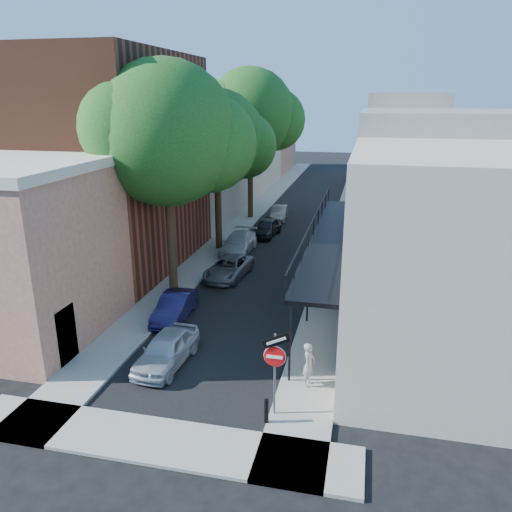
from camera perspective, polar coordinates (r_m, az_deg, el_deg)
The scene contains 19 objects.
ground at distance 16.61m, azimuth -9.91°, elevation -18.15°, with size 160.00×160.00×0.00m, color black.
road_surface at distance 43.74m, azimuth 5.16°, elevation 4.96°, with size 6.00×64.00×0.01m, color black.
sidewalk_left at distance 44.42m, azimuth 0.02°, elevation 5.31°, with size 2.00×64.00×0.12m, color gray.
sidewalk_right at distance 43.40m, azimuth 10.41°, elevation 4.71°, with size 2.00×64.00×0.12m, color gray.
sidewalk_cross at distance 15.85m, azimuth -11.38°, elevation -19.99°, with size 12.00×2.00×0.12m, color gray.
buildings_left at distance 43.92m, azimuth -7.24°, elevation 11.48°, with size 10.10×59.10×12.00m.
buildings_right at distance 42.25m, azimuth 17.58°, elevation 9.85°, with size 9.80×55.00×10.00m.
sign_post at distance 15.50m, azimuth 2.18°, elevation -11.77°, with size 0.89×0.17×2.99m.
bollard at distance 15.95m, azimuth 1.20°, elevation -17.27°, with size 0.14×0.14×0.80m, color black.
oak_near at distance 24.33m, azimuth -9.07°, elevation 13.34°, with size 7.48×6.80×11.42m.
oak_mid at distance 31.93m, azimuth -3.73°, elevation 13.06°, with size 6.60×6.00×10.20m.
oak_far at distance 40.58m, azimuth 0.06°, elevation 15.80°, with size 7.70×7.00×11.90m.
parked_car_a at distance 19.31m, azimuth -10.20°, elevation -10.48°, with size 1.47×3.66×1.25m, color #ACB5BE.
parked_car_b at distance 22.98m, azimuth -9.24°, elevation -5.76°, with size 1.23×3.53×1.16m, color #171440.
parked_car_c at distance 27.83m, azimuth -3.12°, elevation -1.35°, with size 1.86×4.04×1.12m, color slate.
parked_car_d at distance 32.12m, azimuth -2.01°, elevation 1.45°, with size 1.79×4.41×1.28m, color silver.
parked_car_e at distance 36.00m, azimuth 1.19°, elevation 3.25°, with size 1.49×3.69×1.26m, color black.
parked_car_f at distance 40.99m, azimuth 2.65°, elevation 4.95°, with size 1.21×3.46×1.14m, color gray.
pedestrian at distance 17.56m, azimuth 6.05°, elevation -12.24°, with size 0.58×0.38×1.60m, color gray.
Camera 1 is at (5.57, -12.29, 9.69)m, focal length 35.00 mm.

